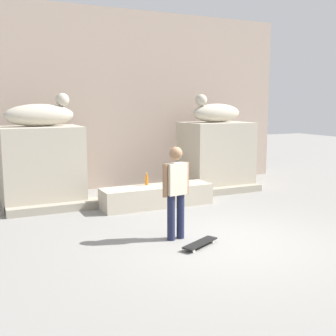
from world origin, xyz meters
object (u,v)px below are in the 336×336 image
at_px(skateboard, 200,243).
at_px(bottle_orange, 147,180).
at_px(bottle_brown, 185,179).
at_px(bottle_blue, 173,179).
at_px(statue_reclining_right, 216,112).
at_px(statue_reclining_left, 41,114).
at_px(skater, 176,189).

relative_size(skateboard, bottle_orange, 2.73).
bearing_deg(skateboard, bottle_orange, -122.89).
distance_m(bottle_brown, bottle_blue, 0.31).
xyz_separation_m(statue_reclining_right, bottle_orange, (-2.54, -1.06, -1.55)).
xyz_separation_m(skateboard, bottle_blue, (0.96, 3.01, 0.54)).
xyz_separation_m(statue_reclining_right, skateboard, (-2.87, -4.21, -2.10)).
relative_size(bottle_brown, bottle_blue, 1.15).
xyz_separation_m(statue_reclining_right, bottle_blue, (-1.92, -1.20, -1.56)).
bearing_deg(skateboard, bottle_blue, -134.52).
xyz_separation_m(statue_reclining_right, bottle_brown, (-1.69, -1.42, -1.54)).
bearing_deg(statue_reclining_right, skateboard, 48.09).
xyz_separation_m(statue_reclining_left, statue_reclining_right, (4.75, -0.01, 0.00)).
bearing_deg(statue_reclining_left, skater, -68.92).
relative_size(statue_reclining_left, skateboard, 2.03).
height_order(skateboard, bottle_brown, bottle_brown).
relative_size(statue_reclining_left, bottle_brown, 5.06).
bearing_deg(bottle_blue, skater, -115.00).
relative_size(skateboard, bottle_brown, 2.49).
distance_m(bottle_orange, bottle_blue, 0.64).
bearing_deg(bottle_orange, statue_reclining_left, 154.10).
bearing_deg(bottle_blue, statue_reclining_left, 156.85).
height_order(statue_reclining_right, skateboard, statue_reclining_right).
xyz_separation_m(skater, bottle_orange, (0.52, 2.60, -0.31)).
bearing_deg(statue_reclining_right, bottle_brown, 32.40).
xyz_separation_m(skater, bottle_blue, (1.15, 2.46, -0.32)).
xyz_separation_m(bottle_orange, bottle_blue, (0.63, -0.14, -0.01)).
height_order(statue_reclining_left, skateboard, statue_reclining_left).
height_order(statue_reclining_left, bottle_brown, statue_reclining_left).
height_order(statue_reclining_left, statue_reclining_right, same).
bearing_deg(statue_reclining_right, bottle_orange, 15.09).
distance_m(bottle_orange, bottle_brown, 0.92).
bearing_deg(bottle_orange, bottle_blue, -12.57).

